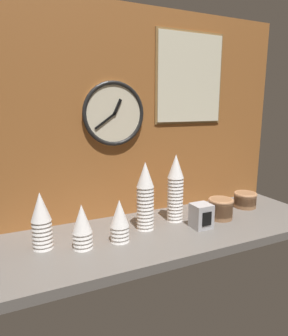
% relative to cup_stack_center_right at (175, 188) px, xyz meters
% --- Properties ---
extents(ground_plane, '(1.60, 0.56, 0.04)m').
position_rel_cup_stack_center_right_xyz_m(ground_plane, '(-0.06, -0.07, -0.19)').
color(ground_plane, slate).
extents(wall_tiled_back, '(1.60, 0.03, 1.05)m').
position_rel_cup_stack_center_right_xyz_m(wall_tiled_back, '(-0.06, 0.20, 0.35)').
color(wall_tiled_back, '#A3602D').
rests_on(wall_tiled_back, ground_plane).
extents(cup_stack_center_right, '(0.08, 0.08, 0.34)m').
position_rel_cup_stack_center_right_xyz_m(cup_stack_center_right, '(0.00, 0.00, 0.00)').
color(cup_stack_center_right, white).
rests_on(cup_stack_center_right, ground_plane).
extents(cup_stack_left, '(0.08, 0.08, 0.19)m').
position_rel_cup_stack_center_right_xyz_m(cup_stack_left, '(-0.50, -0.10, -0.08)').
color(cup_stack_left, white).
rests_on(cup_stack_left, ground_plane).
extents(cup_stack_far_left, '(0.08, 0.08, 0.24)m').
position_rel_cup_stack_center_right_xyz_m(cup_stack_far_left, '(-0.65, -0.04, -0.05)').
color(cup_stack_far_left, white).
rests_on(cup_stack_far_left, ground_plane).
extents(cup_stack_center_left, '(0.08, 0.08, 0.19)m').
position_rel_cup_stack_center_right_xyz_m(cup_stack_center_left, '(-0.34, -0.11, -0.08)').
color(cup_stack_center_left, white).
rests_on(cup_stack_center_left, ground_plane).
extents(cup_stack_center, '(0.08, 0.08, 0.32)m').
position_rel_cup_stack_center_right_xyz_m(cup_stack_center, '(-0.18, -0.03, -0.01)').
color(cup_stack_center, white).
rests_on(cup_stack_center, ground_plane).
extents(bowl_stack_far_right, '(0.13, 0.13, 0.09)m').
position_rel_cup_stack_center_right_xyz_m(bowl_stack_far_right, '(0.47, 0.00, -0.12)').
color(bowl_stack_far_right, '#996B47').
rests_on(bowl_stack_far_right, ground_plane).
extents(bowl_stack_right, '(0.13, 0.13, 0.11)m').
position_rel_cup_stack_center_right_xyz_m(bowl_stack_right, '(0.23, -0.08, -0.11)').
color(bowl_stack_right, '#996B47').
rests_on(bowl_stack_right, ground_plane).
extents(wall_clock, '(0.31, 0.03, 0.31)m').
position_rel_cup_stack_center_right_xyz_m(wall_clock, '(-0.26, 0.17, 0.36)').
color(wall_clock, beige).
extents(menu_board, '(0.42, 0.01, 0.48)m').
position_rel_cup_stack_center_right_xyz_m(menu_board, '(0.18, 0.18, 0.55)').
color(menu_board, olive).
extents(napkin_dispenser, '(0.09, 0.09, 0.12)m').
position_rel_cup_stack_center_right_xyz_m(napkin_dispenser, '(0.07, -0.13, -0.11)').
color(napkin_dispenser, '#B7B7BC').
rests_on(napkin_dispenser, ground_plane).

